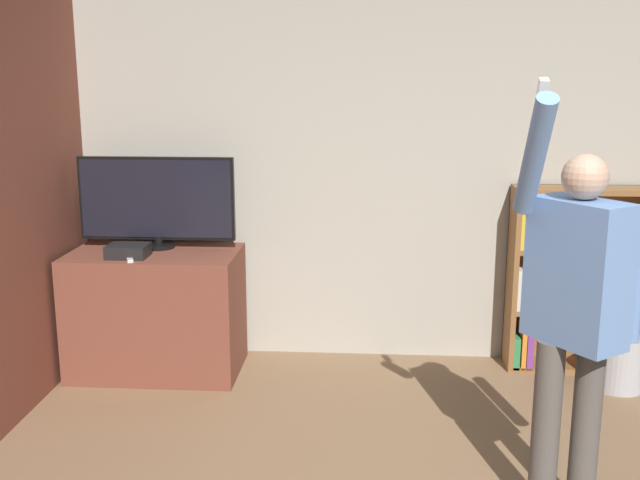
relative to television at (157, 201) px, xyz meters
The scene contains 8 objects.
wall_back 1.76m from the television, 10.32° to the left, with size 6.66×0.06×2.70m.
tv_ledge 0.77m from the television, 90.00° to the right, with size 1.15×0.67×0.85m.
television is the anchor object (origin of this frame).
game_console 0.42m from the television, 114.27° to the right, with size 0.26×0.20×0.08m.
remote_loose 0.50m from the television, 103.51° to the right, with size 0.09×0.14×0.02m.
bookshelf 2.88m from the television, ahead, with size 0.95×0.28×1.29m.
person 2.96m from the television, 36.11° to the right, with size 0.58×0.57×2.03m.
waste_bin 3.29m from the television, ahead, with size 0.31×0.31×0.37m.
Camera 1 is at (-0.25, -2.33, 2.04)m, focal length 42.00 mm.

